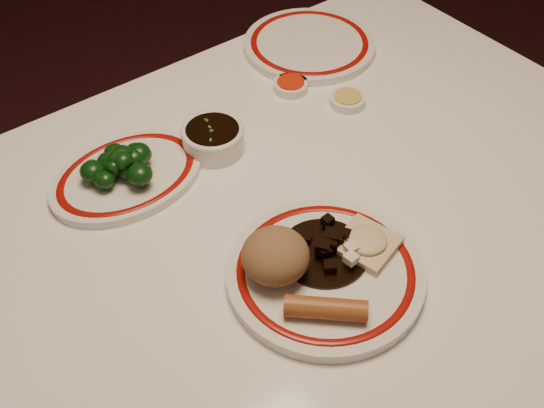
{
  "coord_description": "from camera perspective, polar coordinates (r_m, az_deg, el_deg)",
  "views": [
    {
      "loc": [
        -0.48,
        -0.54,
        1.5
      ],
      "look_at": [
        -0.06,
        -0.0,
        0.8
      ],
      "focal_mm": 45.0,
      "sensor_mm": 36.0,
      "label": 1
    }
  ],
  "objects": [
    {
      "name": "broccoli_pile",
      "position": [
        1.08,
        -12.43,
        3.38
      ],
      "size": [
        0.11,
        0.11,
        0.05
      ],
      "color": "#23471C",
      "rests_on": "broccoli_plate"
    },
    {
      "name": "broccoli_plate",
      "position": [
        1.1,
        -12.03,
        2.32
      ],
      "size": [
        0.26,
        0.23,
        0.02
      ],
      "color": "silver",
      "rests_on": "dining_table"
    },
    {
      "name": "dining_table",
      "position": [
        1.11,
        2.49,
        -3.6
      ],
      "size": [
        1.2,
        0.9,
        0.75
      ],
      "color": "white",
      "rests_on": "ground"
    },
    {
      "name": "rice_mound",
      "position": [
        0.91,
        0.28,
        -4.36
      ],
      "size": [
        0.09,
        0.09,
        0.07
      ],
      "primitive_type": "ellipsoid",
      "color": "brown",
      "rests_on": "main_plate"
    },
    {
      "name": "stirfry_heap",
      "position": [
        0.95,
        4.7,
        -3.69
      ],
      "size": [
        0.13,
        0.13,
        0.03
      ],
      "color": "black",
      "rests_on": "main_plate"
    },
    {
      "name": "fried_wonton",
      "position": [
        0.96,
        7.93,
        -3.2
      ],
      "size": [
        0.1,
        0.1,
        0.02
      ],
      "color": "beige",
      "rests_on": "main_plate"
    },
    {
      "name": "far_plate",
      "position": [
        1.38,
        3.14,
        13.18
      ],
      "size": [
        0.26,
        0.26,
        0.02
      ],
      "color": "silver",
      "rests_on": "dining_table"
    },
    {
      "name": "sweet_sour_dish",
      "position": [
        1.26,
        1.57,
        9.88
      ],
      "size": [
        0.06,
        0.06,
        0.02
      ],
      "color": "silver",
      "rests_on": "dining_table"
    },
    {
      "name": "soy_bowl",
      "position": [
        1.13,
        -4.95,
        5.44
      ],
      "size": [
        0.1,
        0.1,
        0.04
      ],
      "color": "silver",
      "rests_on": "dining_table"
    },
    {
      "name": "main_plate",
      "position": [
        0.95,
        4.48,
        -5.81
      ],
      "size": [
        0.36,
        0.36,
        0.02
      ],
      "color": "silver",
      "rests_on": "dining_table"
    },
    {
      "name": "mustard_dish",
      "position": [
        1.23,
        6.32,
        8.64
      ],
      "size": [
        0.06,
        0.06,
        0.02
      ],
      "color": "silver",
      "rests_on": "dining_table"
    },
    {
      "name": "spring_roll",
      "position": [
        0.88,
        4.52,
        -8.71
      ],
      "size": [
        0.1,
        0.09,
        0.03
      ],
      "primitive_type": "cylinder",
      "rotation": [
        1.57,
        0.0,
        0.82
      ],
      "color": "#9C5326",
      "rests_on": "main_plate"
    }
  ]
}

